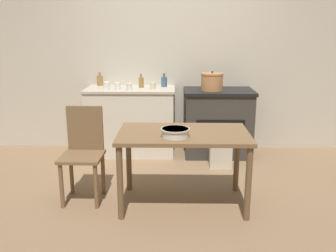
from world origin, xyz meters
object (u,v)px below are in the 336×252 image
object	(u,v)px
mixing_bowl_large	(175,132)
bottle_mid_left	(100,81)
stock_pot	(212,82)
cup_center_right	(153,86)
flour_sack	(220,155)
work_table	(184,142)
cup_center_left	(106,86)
cup_center	(118,86)
cup_mid_right	(129,87)
stove	(218,122)
bottle_far_left	(164,82)
chair	(83,151)
bottle_left	(141,82)

from	to	relation	value
mixing_bowl_large	bottle_mid_left	size ratio (longest dim) A/B	1.41
stock_pot	cup_center_right	size ratio (longest dim) A/B	3.40
flour_sack	work_table	bearing A→B (deg)	-115.50
cup_center_left	cup_center_right	size ratio (longest dim) A/B	1.16
cup_center	cup_mid_right	world-z (taller)	cup_mid_right
flour_sack	bottle_mid_left	world-z (taller)	bottle_mid_left
stove	cup_center_left	xyz separation A→B (m)	(-1.47, -0.10, 0.51)
bottle_far_left	cup_mid_right	size ratio (longest dim) A/B	1.97
bottle_far_left	cup_mid_right	bearing A→B (deg)	-143.65
flour_sack	cup_mid_right	distance (m)	1.44
stock_pot	flour_sack	bearing A→B (deg)	-79.52
mixing_bowl_large	bottle_mid_left	world-z (taller)	bottle_mid_left
flour_sack	bottle_far_left	size ratio (longest dim) A/B	1.69
mixing_bowl_large	cup_center_right	xyz separation A→B (m)	(-0.30, 1.63, 0.17)
flour_sack	cup_center_right	size ratio (longest dim) A/B	3.55
chair	bottle_far_left	world-z (taller)	bottle_far_left
bottle_far_left	cup_center	world-z (taller)	bottle_far_left
bottle_far_left	stove	bearing A→B (deg)	-12.50
stock_pot	mixing_bowl_large	distance (m)	1.71
bottle_mid_left	cup_center_left	xyz separation A→B (m)	(0.15, -0.34, -0.02)
bottle_far_left	bottle_left	distance (m)	0.32
cup_mid_right	cup_center_left	bearing A→B (deg)	169.09
work_table	bottle_left	size ratio (longest dim) A/B	6.69
bottle_left	cup_center_left	world-z (taller)	bottle_left
bottle_far_left	cup_center_left	world-z (taller)	bottle_far_left
work_table	cup_center_left	xyz separation A→B (m)	(-0.97, 1.42, 0.32)
stock_pot	cup_center_left	world-z (taller)	stock_pot
chair	mixing_bowl_large	world-z (taller)	chair
stove	chair	bearing A→B (deg)	-136.61
chair	stove	bearing A→B (deg)	44.42
work_table	cup_center_right	bearing A→B (deg)	104.22
mixing_bowl_large	cup_center	world-z (taller)	cup_center
cup_mid_right	mixing_bowl_large	bearing A→B (deg)	-68.61
bottle_left	cup_center	world-z (taller)	bottle_left
bottle_left	cup_mid_right	size ratio (longest dim) A/B	1.98
cup_mid_right	flour_sack	bearing A→B (deg)	-16.71
mixing_bowl_large	bottle_far_left	bearing A→B (deg)	94.75
stove	bottle_mid_left	bearing A→B (deg)	171.71
bottle_left	cup_center_left	size ratio (longest dim) A/B	1.81
mixing_bowl_large	cup_mid_right	distance (m)	1.63
work_table	flour_sack	size ratio (longest dim) A/B	3.98
stove	bottle_left	size ratio (longest dim) A/B	5.00
cup_center	chair	bearing A→B (deg)	-97.01
chair	bottle_mid_left	world-z (taller)	bottle_mid_left
cup_mid_right	cup_center_right	bearing A→B (deg)	22.19
work_table	bottle_mid_left	size ratio (longest dim) A/B	6.62
bottle_left	cup_mid_right	world-z (taller)	bottle_left
bottle_left	cup_center_left	distance (m)	0.47
bottle_far_left	cup_center_left	bearing A→B (deg)	-160.31
stove	work_table	bearing A→B (deg)	-108.05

